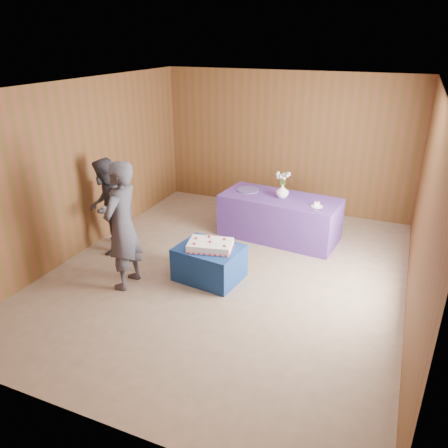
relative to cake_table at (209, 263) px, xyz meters
The scene contains 13 objects.
ground 0.39m from the cake_table, 49.19° to the left, with size 6.00×6.00×0.00m, color gray.
room_shell 1.58m from the cake_table, 49.19° to the left, with size 5.04×6.04×2.72m.
cake_table is the anchor object (origin of this frame).
serving_table 1.85m from the cake_table, 72.99° to the left, with size 2.00×0.90×0.75m, color #4B3187.
sheet_cake 0.31m from the cake_table, 42.70° to the right, with size 0.71×0.55×0.15m.
vase 1.95m from the cake_table, 72.21° to the left, with size 0.22×0.22×0.23m, color white.
flower_spray 2.05m from the cake_table, 72.21° to the left, with size 0.25×0.25×0.19m.
platter 1.94m from the cake_table, 92.78° to the left, with size 0.40×0.40×0.02m, color #51468C.
plate 2.04m from the cake_table, 52.49° to the left, with size 0.19×0.19×0.01m, color white.
cake_slice 2.05m from the cake_table, 52.47° to the left, with size 0.08×0.07×0.09m.
knife 1.89m from the cake_table, 48.83° to the left, with size 0.26×0.02×0.00m, color #B3B3B8.
guest_left 1.35m from the cake_table, 148.66° to the right, with size 0.66×0.44×1.82m, color #3C3A45.
guest_right 1.97m from the cake_table, behind, with size 0.76×0.59×1.56m, color #34333D.
Camera 1 is at (2.17, -5.29, 3.30)m, focal length 35.00 mm.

